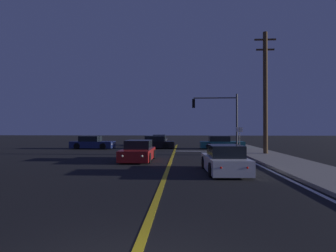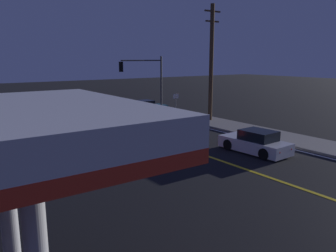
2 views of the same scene
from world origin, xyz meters
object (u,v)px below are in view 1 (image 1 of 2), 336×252
object	(u,v)px
car_distant_tail_teal	(221,143)
car_far_approaching_black	(153,143)
car_following_oncoming_navy	(92,143)
traffic_signal_near_right	(220,112)
car_side_waiting_white	(225,161)
utility_pole_right	(265,92)
car_mid_block_charcoal	(159,141)
street_sign_corner	(240,135)
car_parked_curb_red	(138,152)

from	to	relation	value
car_distant_tail_teal	car_far_approaching_black	world-z (taller)	same
car_following_oncoming_navy	traffic_signal_near_right	xyz separation A→B (m)	(13.23, -0.21, 3.21)
traffic_signal_near_right	car_side_waiting_white	bearing A→B (deg)	83.17
car_far_approaching_black	utility_pole_right	xyz separation A→B (m)	(9.65, -6.83, 4.46)
car_following_oncoming_navy	traffic_signal_near_right	bearing A→B (deg)	91.15
car_mid_block_charcoal	street_sign_corner	xyz separation A→B (m)	(8.09, -9.32, 0.95)
car_distant_tail_teal	utility_pole_right	bearing A→B (deg)	20.13
car_far_approaching_black	car_following_oncoming_navy	bearing A→B (deg)	96.95
car_distant_tail_teal	utility_pole_right	size ratio (longest dim) A/B	0.47
car_distant_tail_teal	car_following_oncoming_navy	distance (m)	13.48
car_parked_curb_red	car_mid_block_charcoal	world-z (taller)	same
car_parked_curb_red	car_following_oncoming_navy	world-z (taller)	same
street_sign_corner	car_mid_block_charcoal	bearing A→B (deg)	130.94
car_parked_curb_red	street_sign_corner	xyz separation A→B (m)	(8.11, 7.25, 0.95)
car_side_waiting_white	street_sign_corner	xyz separation A→B (m)	(3.15, 11.97, 0.95)
car_distant_tail_teal	street_sign_corner	bearing A→B (deg)	16.85
car_far_approaching_black	utility_pole_right	distance (m)	12.63
street_sign_corner	car_following_oncoming_navy	bearing A→B (deg)	168.36
car_far_approaching_black	car_side_waiting_white	bearing A→B (deg)	-161.43
car_mid_block_charcoal	traffic_signal_near_right	size ratio (longest dim) A/B	0.82
car_distant_tail_teal	car_mid_block_charcoal	size ratio (longest dim) A/B	1.00
car_distant_tail_teal	street_sign_corner	distance (m)	4.00
utility_pole_right	car_side_waiting_white	bearing A→B (deg)	-117.15
car_distant_tail_teal	traffic_signal_near_right	distance (m)	3.35
street_sign_corner	car_far_approaching_black	bearing A→B (deg)	155.70
car_parked_curb_red	utility_pole_right	size ratio (longest dim) A/B	0.44
car_following_oncoming_navy	utility_pole_right	distance (m)	17.71
car_parked_curb_red	car_far_approaching_black	bearing A→B (deg)	-89.30
traffic_signal_near_right	car_parked_curb_red	bearing A→B (deg)	56.19
street_sign_corner	traffic_signal_near_right	bearing A→B (deg)	116.20
car_mid_block_charcoal	car_far_approaching_black	size ratio (longest dim) A/B	0.99
utility_pole_right	street_sign_corner	xyz separation A→B (m)	(-1.40, 3.10, -3.51)
street_sign_corner	car_distant_tail_teal	bearing A→B (deg)	107.24
car_side_waiting_white	car_far_approaching_black	size ratio (longest dim) A/B	0.92
car_mid_block_charcoal	traffic_signal_near_right	distance (m)	9.90
car_distant_tail_teal	car_mid_block_charcoal	world-z (taller)	same
car_distant_tail_teal	car_parked_curb_red	bearing A→B (deg)	-32.79
utility_pole_right	car_far_approaching_black	bearing A→B (deg)	144.72
car_distant_tail_teal	traffic_signal_near_right	bearing A→B (deg)	-14.38
car_side_waiting_white	traffic_signal_near_right	bearing A→B (deg)	80.41
car_parked_curb_red	traffic_signal_near_right	xyz separation A→B (m)	(6.73, 10.05, 3.21)
car_parked_curb_red	traffic_signal_near_right	size ratio (longest dim) A/B	0.76
utility_pole_right	street_sign_corner	distance (m)	4.89
car_far_approaching_black	street_sign_corner	distance (m)	9.10
traffic_signal_near_right	street_sign_corner	bearing A→B (deg)	116.20
car_following_oncoming_navy	car_mid_block_charcoal	xyz separation A→B (m)	(6.52, 6.31, 0.00)
utility_pole_right	car_following_oncoming_navy	bearing A→B (deg)	159.10
car_parked_curb_red	street_sign_corner	size ratio (longest dim) A/B	1.90
car_mid_block_charcoal	car_far_approaching_black	xyz separation A→B (m)	(-0.16, -5.60, 0.00)
car_following_oncoming_navy	street_sign_corner	xyz separation A→B (m)	(14.61, -3.01, 0.95)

